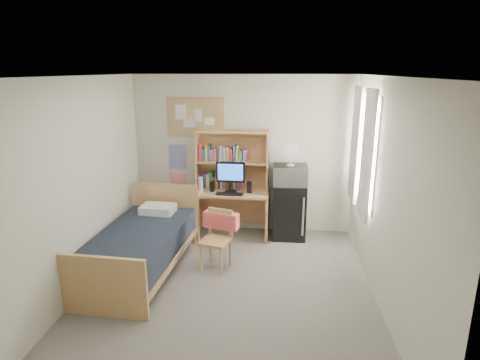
# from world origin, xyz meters

# --- Properties ---
(floor) EXTENTS (3.60, 4.20, 0.02)m
(floor) POSITION_xyz_m (0.00, 0.00, -0.01)
(floor) COLOR slate
(floor) RESTS_ON ground
(ceiling) EXTENTS (3.60, 4.20, 0.02)m
(ceiling) POSITION_xyz_m (0.00, 0.00, 2.60)
(ceiling) COLOR silver
(ceiling) RESTS_ON wall_back
(wall_back) EXTENTS (3.60, 0.04, 2.60)m
(wall_back) POSITION_xyz_m (0.00, 2.10, 1.30)
(wall_back) COLOR beige
(wall_back) RESTS_ON floor
(wall_front) EXTENTS (3.60, 0.04, 2.60)m
(wall_front) POSITION_xyz_m (0.00, -2.10, 1.30)
(wall_front) COLOR beige
(wall_front) RESTS_ON floor
(wall_left) EXTENTS (0.04, 4.20, 2.60)m
(wall_left) POSITION_xyz_m (-1.80, 0.00, 1.30)
(wall_left) COLOR beige
(wall_left) RESTS_ON floor
(wall_right) EXTENTS (0.04, 4.20, 2.60)m
(wall_right) POSITION_xyz_m (1.80, 0.00, 1.30)
(wall_right) COLOR beige
(wall_right) RESTS_ON floor
(window_unit) EXTENTS (0.10, 1.40, 1.70)m
(window_unit) POSITION_xyz_m (1.75, 1.20, 1.60)
(window_unit) COLOR white
(window_unit) RESTS_ON wall_right
(curtain_left) EXTENTS (0.04, 0.55, 1.70)m
(curtain_left) POSITION_xyz_m (1.72, 0.80, 1.60)
(curtain_left) COLOR white
(curtain_left) RESTS_ON wall_right
(curtain_right) EXTENTS (0.04, 0.55, 1.70)m
(curtain_right) POSITION_xyz_m (1.72, 1.60, 1.60)
(curtain_right) COLOR white
(curtain_right) RESTS_ON wall_right
(bulletin_board) EXTENTS (0.94, 0.03, 0.64)m
(bulletin_board) POSITION_xyz_m (-0.78, 2.08, 1.92)
(bulletin_board) COLOR tan
(bulletin_board) RESTS_ON wall_back
(poster_wave) EXTENTS (0.30, 0.01, 0.42)m
(poster_wave) POSITION_xyz_m (-1.10, 2.09, 1.25)
(poster_wave) COLOR #253994
(poster_wave) RESTS_ON wall_back
(poster_japan) EXTENTS (0.28, 0.01, 0.36)m
(poster_japan) POSITION_xyz_m (-1.10, 2.09, 0.78)
(poster_japan) COLOR red
(poster_japan) RESTS_ON wall_back
(desk) EXTENTS (1.25, 0.65, 0.77)m
(desk) POSITION_xyz_m (-0.16, 1.77, 0.38)
(desk) COLOR tan
(desk) RESTS_ON floor
(desk_chair) EXTENTS (0.51, 0.51, 0.82)m
(desk_chair) POSITION_xyz_m (-0.24, 0.60, 0.41)
(desk_chair) COLOR tan
(desk_chair) RESTS_ON floor
(mini_fridge) EXTENTS (0.53, 0.53, 0.90)m
(mini_fridge) POSITION_xyz_m (0.78, 1.81, 0.45)
(mini_fridge) COLOR black
(mini_fridge) RESTS_ON floor
(bed) EXTENTS (1.18, 2.15, 0.57)m
(bed) POSITION_xyz_m (-1.26, 0.43, 0.29)
(bed) COLOR black
(bed) RESTS_ON floor
(hutch) EXTENTS (1.19, 0.33, 0.97)m
(hutch) POSITION_xyz_m (-0.16, 1.92, 1.25)
(hutch) COLOR tan
(hutch) RESTS_ON desk
(monitor) EXTENTS (0.46, 0.05, 0.49)m
(monitor) POSITION_xyz_m (-0.16, 1.71, 1.01)
(monitor) COLOR black
(monitor) RESTS_ON desk
(keyboard) EXTENTS (0.43, 0.15, 0.02)m
(keyboard) POSITION_xyz_m (-0.17, 1.57, 0.78)
(keyboard) COLOR black
(keyboard) RESTS_ON desk
(speaker_left) EXTENTS (0.07, 0.07, 0.16)m
(speaker_left) POSITION_xyz_m (-0.46, 1.72, 0.85)
(speaker_left) COLOR black
(speaker_left) RESTS_ON desk
(speaker_right) EXTENTS (0.08, 0.08, 0.18)m
(speaker_right) POSITION_xyz_m (0.14, 1.70, 0.86)
(speaker_right) COLOR black
(speaker_right) RESTS_ON desk
(water_bottle) EXTENTS (0.07, 0.07, 0.24)m
(water_bottle) POSITION_xyz_m (-0.64, 1.69, 0.89)
(water_bottle) COLOR white
(water_bottle) RESTS_ON desk
(hoodie) EXTENTS (0.51, 0.28, 0.23)m
(hoodie) POSITION_xyz_m (-0.19, 0.80, 0.64)
(hoodie) COLOR #ED5D5A
(hoodie) RESTS_ON desk_chair
(microwave) EXTENTS (0.54, 0.41, 0.31)m
(microwave) POSITION_xyz_m (0.78, 1.79, 1.06)
(microwave) COLOR silver
(microwave) RESTS_ON mini_fridge
(desk_fan) EXTENTS (0.25, 0.25, 0.31)m
(desk_fan) POSITION_xyz_m (0.78, 1.79, 1.37)
(desk_fan) COLOR white
(desk_fan) RESTS_ON microwave
(pillow) EXTENTS (0.52, 0.38, 0.12)m
(pillow) POSITION_xyz_m (-1.21, 1.18, 0.63)
(pillow) COLOR white
(pillow) RESTS_ON bed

